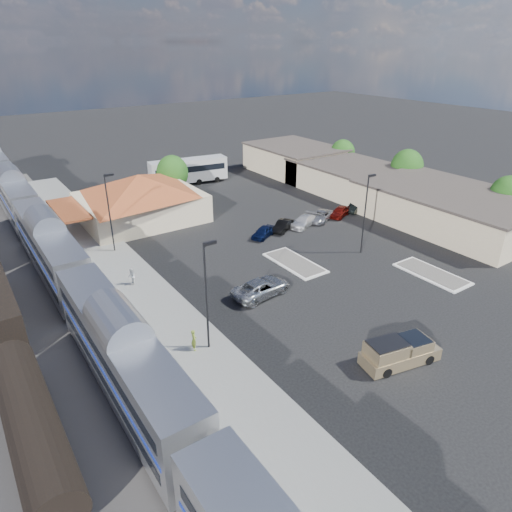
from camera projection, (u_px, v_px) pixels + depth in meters
ground at (276, 281)px, 45.68m from camera, size 280.00×280.00×0.00m
railbed at (35, 308)px, 40.88m from camera, size 16.00×100.00×0.12m
platform at (139, 289)px, 43.98m from camera, size 5.50×92.00×0.18m
passenger_train at (50, 250)px, 45.44m from camera, size 3.00×104.00×5.55m
station_depot at (140, 198)px, 59.92m from camera, size 18.35×12.24×6.20m
buildings_east at (367, 182)px, 69.69m from camera, size 14.40×51.40×4.80m
traffic_island_south at (295, 263)px, 49.17m from camera, size 3.30×7.50×0.21m
traffic_island_north at (432, 274)px, 46.82m from camera, size 3.30×7.50×0.21m
lamp_plat_s at (207, 288)px, 33.35m from camera, size 1.08×0.25×9.00m
lamp_plat_n at (109, 207)px, 49.77m from camera, size 1.08×0.25×9.00m
lamp_lot at (366, 208)px, 49.59m from camera, size 1.08×0.25×9.00m
tree_east_a at (508, 195)px, 58.42m from camera, size 4.56×4.56×6.42m
tree_east_b at (407, 167)px, 70.23m from camera, size 4.94×4.94×6.96m
tree_east_c at (342, 153)px, 80.87m from camera, size 4.41×4.41×6.21m
tree_depot at (172, 173)px, 67.89m from camera, size 4.71×4.71×6.63m
pickup_truck at (400, 352)px, 33.62m from camera, size 6.27×3.33×2.06m
suv at (261, 288)px, 42.71m from camera, size 6.22×3.43×1.65m
coach_bus at (188, 170)px, 75.91m from camera, size 13.18×4.57×4.14m
person_a at (194, 340)px, 34.81m from camera, size 0.56×0.73×1.77m
person_b at (132, 277)px, 44.29m from camera, size 0.89×0.99×1.68m
parked_car_a at (263, 232)px, 55.60m from camera, size 4.23×3.14×1.34m
parked_car_b at (283, 226)px, 57.46m from camera, size 4.22×3.25×1.34m
parked_car_c at (304, 221)px, 58.86m from camera, size 5.08×3.57×1.37m
parked_car_d at (321, 216)px, 60.73m from camera, size 5.23×4.15×1.32m
parked_car_e at (340, 212)px, 62.13m from camera, size 4.42×3.09×1.40m
parked_car_f at (355, 207)px, 64.01m from camera, size 4.20×2.81×1.31m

